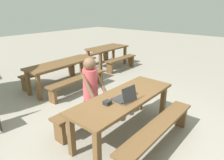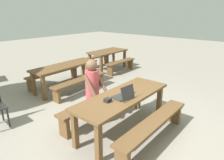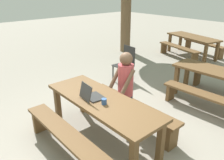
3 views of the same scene
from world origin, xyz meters
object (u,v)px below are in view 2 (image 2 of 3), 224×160
Objects in this scene: picnic_table_front at (123,100)px; coffee_mug at (131,91)px; picnic_table_distant at (66,68)px; person_seated at (93,87)px; picnic_table_mid at (108,54)px; small_pouch at (108,100)px; laptop at (124,95)px.

coffee_mug is at bearing -25.73° from picnic_table_front.
picnic_table_front reaches higher than picnic_table_distant.
person_seated reaches higher than picnic_table_front.
small_pouch is at bearing -138.63° from picnic_table_mid.
coffee_mug is (0.58, -0.09, 0.01)m from small_pouch.
coffee_mug is (0.15, -0.07, 0.15)m from picnic_table_front.
laptop is 3.88× the size of coffee_mug.
person_seated is (-0.16, 0.64, 0.15)m from picnic_table_front.
laptop is 0.76m from person_seated.
laptop is at bearing -139.95° from picnic_table_front.
person_seated is (0.27, 0.62, 0.01)m from small_pouch.
picnic_table_front is 0.24m from laptop.
picnic_table_distant is at bearing 75.29° from picnic_table_front.
picnic_table_mid is (3.30, 3.29, -0.18)m from laptop.
coffee_mug is 0.07× the size of person_seated.
picnic_table_mid is (3.33, 2.54, -0.16)m from person_seated.
laptop is at bearing -88.08° from person_seated.
picnic_table_distant is at bearing -100.43° from laptop.
person_seated reaches higher than picnic_table_mid.
laptop is 2.97m from picnic_table_distant.
laptop is 0.21× the size of picnic_table_mid.
picnic_table_front is 0.68m from person_seated.
person_seated is 4.19m from picnic_table_mid.
picnic_table_distant is at bearing 67.09° from small_pouch.
picnic_table_mid reaches higher than picnic_table_distant.
coffee_mug reaches higher than picnic_table_distant.
coffee_mug is 0.04× the size of picnic_table_distant.
person_seated is (-0.31, 0.72, -0.00)m from coffee_mug.
coffee_mug is at bearing -9.17° from small_pouch.
picnic_table_front is 4.49m from picnic_table_mid.
picnic_table_front is at bearing -106.85° from picnic_table_distant.
laptop is at bearing -108.77° from picnic_table_distant.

